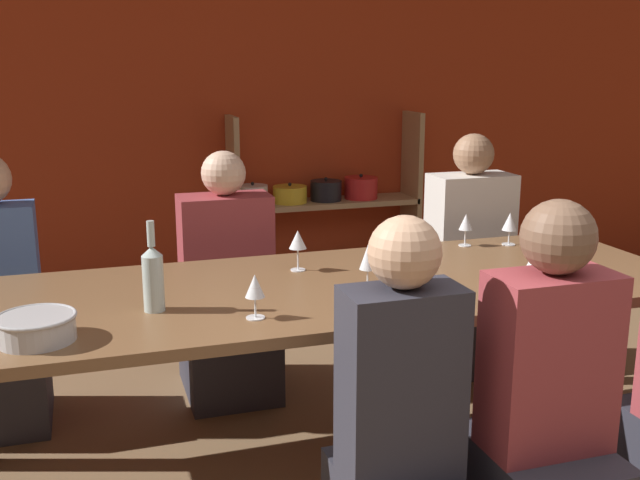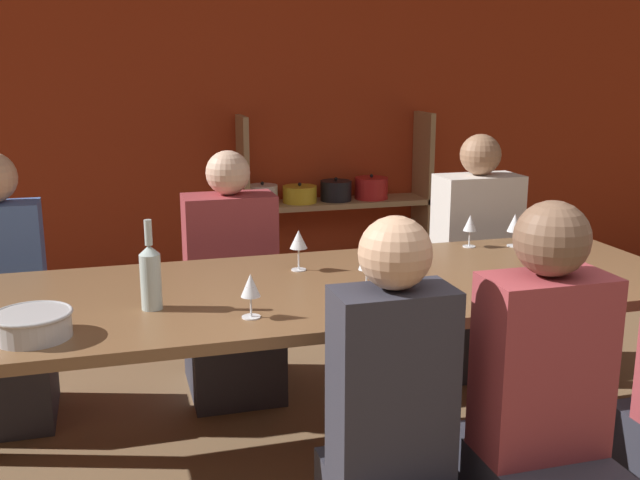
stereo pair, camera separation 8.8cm
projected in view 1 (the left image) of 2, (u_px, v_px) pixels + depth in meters
The scene contains 16 objects.
wall_back_red at pixel (236, 98), 4.97m from camera, with size 8.80×0.06×2.70m.
shelf_unit at pixel (320, 230), 5.15m from camera, with size 1.31×0.30×1.24m.
dining_table at pixel (328, 302), 2.87m from camera, with size 2.85×0.99×0.76m.
mixing_bowl at pixel (36, 327), 2.26m from camera, with size 0.24×0.24×0.08m.
wine_bottle_green at pixel (153, 277), 2.52m from camera, with size 0.07×0.07×0.31m.
wine_glass_red_a at pixel (298, 241), 3.01m from camera, with size 0.07×0.07×0.17m.
wine_glass_red_b at pixel (255, 288), 2.45m from camera, with size 0.07×0.07×0.15m.
wine_glass_red_c at pixel (536, 260), 2.74m from camera, with size 0.07×0.07×0.16m.
wine_glass_red_e at pixel (466, 223), 3.42m from camera, with size 0.06×0.06×0.15m.
wine_glass_white_a at pixel (510, 223), 3.44m from camera, with size 0.07×0.07×0.15m.
wine_glass_red_f at pixel (368, 258), 2.79m from camera, with size 0.06×0.06×0.17m.
wine_glass_red_g at pixel (416, 280), 2.55m from camera, with size 0.08×0.08×0.14m.
person_near_a at pixel (543, 445), 2.27m from camera, with size 0.37×0.47×1.21m.
person_far_a at pixel (228, 308), 3.60m from camera, with size 0.43×0.53×1.19m.
person_far_b at pixel (468, 282), 3.97m from camera, with size 0.42×0.53×1.23m.
person_near_c at pixel (399, 461), 2.19m from camera, with size 0.34×0.43×1.18m.
Camera 1 is at (-1.00, -1.16, 1.58)m, focal length 42.00 mm.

